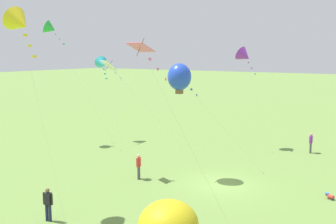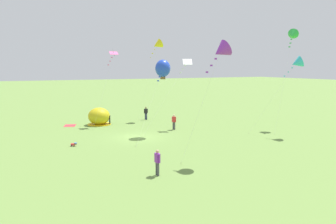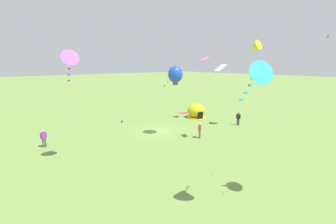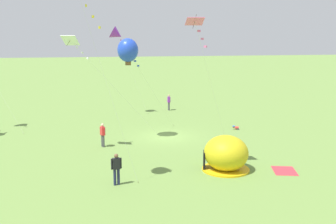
# 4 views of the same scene
# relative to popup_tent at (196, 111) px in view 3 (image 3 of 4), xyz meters

# --- Properties ---
(ground_plane) EXTENTS (300.00, 300.00, 0.00)m
(ground_plane) POSITION_rel_popup_tent_xyz_m (8.77, 1.60, -1.00)
(ground_plane) COLOR olive
(popup_tent) EXTENTS (2.81, 2.81, 2.10)m
(popup_tent) POSITION_rel_popup_tent_xyz_m (0.00, 0.00, 0.00)
(popup_tent) COLOR gold
(popup_tent) RESTS_ON ground
(picnic_blanket) EXTENTS (2.01, 1.75, 0.01)m
(picnic_blanket) POSITION_rel_popup_tent_xyz_m (-0.94, -3.34, -0.99)
(picnic_blanket) COLOR #CC333D
(picnic_blanket) RESTS_ON ground
(toddler_crawling) EXTENTS (0.39, 0.55, 0.32)m
(toddler_crawling) POSITION_rel_popup_tent_xyz_m (9.86, -4.80, -0.82)
(toddler_crawling) COLOR red
(toddler_crawling) RESTS_ON ground
(person_far_back) EXTENTS (0.31, 0.58, 1.72)m
(person_far_back) POSITION_rel_popup_tent_xyz_m (-0.95, 6.53, -0.03)
(person_far_back) COLOR #1E2347
(person_far_back) RESTS_ON ground
(person_strolling) EXTENTS (0.59, 0.27, 1.72)m
(person_strolling) POSITION_rel_popup_tent_xyz_m (20.32, -1.35, -0.03)
(person_strolling) COLOR #4C4C51
(person_strolling) RESTS_ON ground
(person_with_toddler) EXTENTS (0.55, 0.37, 1.72)m
(person_with_toddler) POSITION_rel_popup_tent_xyz_m (6.86, 6.72, -0.03)
(person_with_toddler) COLOR #4C4C51
(person_with_toddler) RESTS_ON ground
(kite_blue) EXTENTS (4.81, 5.32, 7.73)m
(kite_blue) POSITION_rel_popup_tent_xyz_m (8.54, 4.58, 5.84)
(kite_blue) COLOR silver
(kite_blue) RESTS_ON ground
(kite_pink) EXTENTS (3.15, 3.94, 9.04)m
(kite_pink) POSITION_rel_popup_tent_xyz_m (0.70, 1.70, 7.38)
(kite_pink) COLOR silver
(kite_pink) RESTS_ON ground
(kite_cyan) EXTENTS (3.17, 4.83, 8.11)m
(kite_cyan) POSITION_rel_popup_tent_xyz_m (14.62, 16.73, 6.39)
(kite_cyan) COLOR silver
(kite_cyan) RESTS_ON ground
(kite_white) EXTENTS (3.22, 7.27, 7.93)m
(kite_white) POSITION_rel_popup_tent_xyz_m (6.42, 8.50, 6.36)
(kite_white) COLOR silver
(kite_white) RESTS_ON ground
(kite_purple) EXTENTS (1.49, 3.84, 8.95)m
(kite_purple) POSITION_rel_popup_tent_xyz_m (19.07, 4.29, 7.14)
(kite_purple) COLOR silver
(kite_purple) RESTS_ON ground
(kite_yellow) EXTENTS (1.28, 3.57, 10.65)m
(kite_yellow) POSITION_rel_popup_tent_xyz_m (-0.79, 8.16, 8.86)
(kite_yellow) COLOR silver
(kite_yellow) RESTS_ON ground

